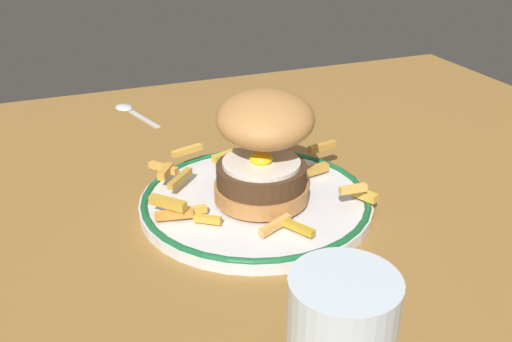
{
  "coord_description": "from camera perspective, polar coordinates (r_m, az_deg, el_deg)",
  "views": [
    {
      "loc": [
        -19.0,
        -57.69,
        33.2
      ],
      "look_at": [
        2.24,
        -3.75,
        4.6
      ],
      "focal_mm": 40.65,
      "sensor_mm": 36.0,
      "label": 1
    }
  ],
  "objects": [
    {
      "name": "burger",
      "position": [
        0.64,
        0.74,
        2.42
      ],
      "size": [
        14.28,
        14.64,
        12.28
      ],
      "color": "#B9793F",
      "rests_on": "dinner_plate"
    },
    {
      "name": "dinner_plate",
      "position": [
        0.66,
        -0.0,
        -2.91
      ],
      "size": [
        26.53,
        26.53,
        1.6
      ],
      "color": "silver",
      "rests_on": "ground_plane"
    },
    {
      "name": "water_glass",
      "position": [
        0.44,
        8.33,
        -16.14
      ],
      "size": [
        7.92,
        7.92,
        9.29
      ],
      "color": "silver",
      "rests_on": "ground_plane"
    },
    {
      "name": "fries_pile",
      "position": [
        0.67,
        -1.14,
        -0.93
      ],
      "size": [
        25.21,
        22.25,
        2.49
      ],
      "color": "#EFAA50",
      "rests_on": "dinner_plate"
    },
    {
      "name": "ground_plane",
      "position": [
        0.7,
        -2.83,
        -3.87
      ],
      "size": [
        125.41,
        89.96,
        4.0
      ],
      "primitive_type": "cube",
      "color": "olive"
    },
    {
      "name": "spoon",
      "position": [
        0.98,
        -12.48,
        6.07
      ],
      "size": [
        5.44,
        13.23,
        0.9
      ],
      "color": "silver",
      "rests_on": "ground_plane"
    }
  ]
}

